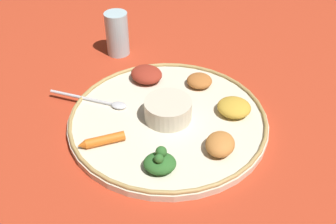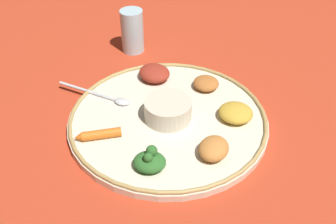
% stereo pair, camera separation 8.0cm
% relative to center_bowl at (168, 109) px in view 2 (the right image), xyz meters
% --- Properties ---
extents(ground_plane, '(2.40, 2.40, 0.00)m').
position_rel_center_bowl_xyz_m(ground_plane, '(0.00, 0.00, -0.04)').
color(ground_plane, '#B7381E').
extents(platter, '(0.41, 0.41, 0.01)m').
position_rel_center_bowl_xyz_m(platter, '(0.00, 0.00, -0.03)').
color(platter, beige).
rests_on(platter, ground_plane).
extents(platter_rim, '(0.40, 0.40, 0.01)m').
position_rel_center_bowl_xyz_m(platter_rim, '(0.00, 0.00, -0.02)').
color(platter_rim, tan).
rests_on(platter_rim, platter).
extents(center_bowl, '(0.10, 0.10, 0.04)m').
position_rel_center_bowl_xyz_m(center_bowl, '(0.00, 0.00, 0.00)').
color(center_bowl, beige).
rests_on(center_bowl, platter).
extents(spoon, '(0.17, 0.08, 0.01)m').
position_rel_center_bowl_xyz_m(spoon, '(0.14, -0.06, -0.02)').
color(spoon, silver).
rests_on(spoon, platter).
extents(greens_pile, '(0.06, 0.06, 0.04)m').
position_rel_center_bowl_xyz_m(greens_pile, '(0.02, 0.14, -0.01)').
color(greens_pile, '#2D6628').
rests_on(greens_pile, platter).
extents(carrot_near_spoon, '(0.09, 0.04, 0.02)m').
position_rel_center_bowl_xyz_m(carrot_near_spoon, '(0.13, 0.07, -0.01)').
color(carrot_near_spoon, orange).
rests_on(carrot_near_spoon, platter).
extents(mound_lentil_yellow, '(0.09, 0.09, 0.03)m').
position_rel_center_bowl_xyz_m(mound_lentil_yellow, '(-0.14, -0.01, -0.01)').
color(mound_lentil_yellow, gold).
rests_on(mound_lentil_yellow, platter).
extents(mound_squash, '(0.07, 0.08, 0.03)m').
position_rel_center_bowl_xyz_m(mound_squash, '(-0.09, 0.10, -0.01)').
color(mound_squash, '#C67A38').
rests_on(mound_squash, platter).
extents(mound_chickpea, '(0.08, 0.08, 0.02)m').
position_rel_center_bowl_xyz_m(mound_chickpea, '(-0.08, -0.11, -0.01)').
color(mound_chickpea, '#B2662D').
rests_on(mound_chickpea, platter).
extents(mound_beet, '(0.10, 0.10, 0.03)m').
position_rel_center_bowl_xyz_m(mound_beet, '(0.04, -0.14, -0.01)').
color(mound_beet, maroon).
rests_on(mound_beet, platter).
extents(drinking_glass, '(0.06, 0.06, 0.11)m').
position_rel_center_bowl_xyz_m(drinking_glass, '(0.11, -0.29, 0.01)').
color(drinking_glass, silver).
rests_on(drinking_glass, ground_plane).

